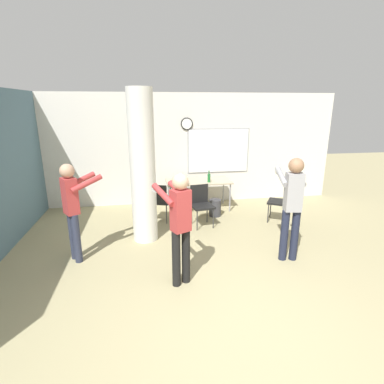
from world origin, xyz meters
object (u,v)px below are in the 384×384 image
folding_table (198,183)px  chair_table_front (201,202)px  bottle_on_table (209,178)px  chair_mid_room (282,200)px  chair_table_left (159,200)px  person_playing_side (292,201)px  person_playing_front (180,221)px  person_watching_back (73,205)px

folding_table → chair_table_front: bearing=-96.9°
bottle_on_table → chair_mid_room: bearing=-33.7°
chair_mid_room → chair_table_left: bearing=171.0°
folding_table → person_playing_side: size_ratio=0.91×
folding_table → person_playing_front: person_playing_front is taller
folding_table → chair_table_left: chair_table_left is taller
chair_table_left → person_watching_back: person_watching_back is taller
chair_table_left → chair_table_front: size_ratio=1.00×
bottle_on_table → person_watching_back: (-2.66, -2.04, 0.13)m
person_watching_back → person_playing_side: bearing=-8.4°
chair_table_front → person_playing_side: (1.16, -1.68, 0.50)m
chair_table_left → person_playing_side: (2.03, -2.02, 0.50)m
chair_mid_room → person_watching_back: size_ratio=0.53×
chair_table_left → person_playing_front: bearing=-86.1°
folding_table → person_playing_front: bearing=-104.7°
chair_mid_room → chair_table_left: (-2.65, 0.42, 0.00)m
chair_mid_room → person_playing_side: bearing=-111.3°
person_watching_back → person_playing_front: (1.61, -0.94, 0.00)m
folding_table → chair_table_front: size_ratio=1.80×
chair_table_left → person_watching_back: bearing=-133.9°
person_playing_front → bottle_on_table: bearing=70.6°
bottle_on_table → person_playing_front: person_playing_front is taller
chair_table_left → person_playing_front: (0.17, -2.45, 0.46)m
bottle_on_table → person_playing_front: 3.16m
chair_mid_room → chair_table_left: same height
folding_table → chair_table_left: bearing=-144.3°
chair_mid_room → bottle_on_table: bearing=146.3°
person_playing_front → chair_table_left: bearing=93.9°
chair_table_left → chair_table_front: (0.87, -0.34, 0.00)m
person_playing_side → chair_mid_room: bearing=68.7°
chair_table_front → chair_table_left: bearing=158.4°
bottle_on_table → person_playing_side: person_playing_side is taller
chair_table_left → chair_mid_room: bearing=-9.0°
bottle_on_table → chair_table_left: bottle_on_table is taller
bottle_on_table → chair_table_front: bottle_on_table is taller
person_playing_side → chair_table_left: bearing=135.2°
chair_mid_room → person_playing_front: size_ratio=0.53×
folding_table → chair_table_left: 1.24m
chair_table_front → person_watching_back: 2.63m
person_watching_back → chair_table_left: bearing=46.1°
person_playing_side → person_playing_front: bearing=-167.1°
person_playing_front → person_playing_side: (1.87, 0.43, 0.05)m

